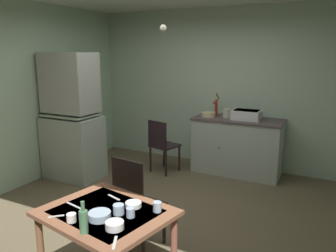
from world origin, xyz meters
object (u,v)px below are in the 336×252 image
(dining_table, at_px, (106,222))
(glass_bottle, at_px, (84,221))
(mixing_bowl_counter, at_px, (208,114))
(hand_pump, at_px, (216,106))
(sink_basin, at_px, (246,115))
(chair_far_side, at_px, (136,202))
(serving_bowl_wide, at_px, (115,225))
(hutch_cabinet, at_px, (72,121))
(chair_by_counter, at_px, (162,144))
(teacup_mint, at_px, (157,207))

(dining_table, relative_size, glass_bottle, 4.72)
(mixing_bowl_counter, relative_size, glass_bottle, 0.95)
(hand_pump, bearing_deg, sink_basin, -4.96)
(chair_far_side, relative_size, serving_bowl_wide, 7.22)
(hutch_cabinet, xyz_separation_m, chair_by_counter, (1.16, 0.80, -0.43))
(hutch_cabinet, distance_m, sink_basin, 2.74)
(dining_table, xyz_separation_m, teacup_mint, (0.37, 0.18, 0.14))
(chair_by_counter, xyz_separation_m, serving_bowl_wide, (1.12, -2.88, 0.27))
(mixing_bowl_counter, bearing_deg, serving_bowl_wide, -81.40)
(glass_bottle, bearing_deg, chair_far_side, 100.65)
(hutch_cabinet, distance_m, chair_far_side, 2.35)
(hutch_cabinet, xyz_separation_m, glass_bottle, (2.12, -2.22, -0.10))
(hutch_cabinet, xyz_separation_m, dining_table, (2.06, -1.89, -0.29))
(hutch_cabinet, relative_size, glass_bottle, 8.25)
(chair_by_counter, height_order, teacup_mint, chair_by_counter)
(sink_basin, bearing_deg, hutch_cabinet, -150.81)
(mixing_bowl_counter, bearing_deg, glass_bottle, -84.31)
(hand_pump, xyz_separation_m, dining_table, (0.19, -3.27, -0.46))
(mixing_bowl_counter, bearing_deg, hand_pump, 45.44)
(sink_basin, bearing_deg, chair_by_counter, -156.38)
(hutch_cabinet, xyz_separation_m, serving_bowl_wide, (2.28, -2.08, -0.17))
(mixing_bowl_counter, bearing_deg, chair_by_counter, -141.51)
(chair_by_counter, bearing_deg, hutch_cabinet, -145.52)
(mixing_bowl_counter, bearing_deg, hutch_cabinet, -144.09)
(mixing_bowl_counter, height_order, chair_by_counter, mixing_bowl_counter)
(sink_basin, xyz_separation_m, serving_bowl_wide, (-0.11, -3.41, -0.24))
(hand_pump, distance_m, dining_table, 3.31)
(glass_bottle, bearing_deg, teacup_mint, 58.93)
(sink_basin, height_order, glass_bottle, sink_basin)
(hutch_cabinet, relative_size, hand_pump, 5.01)
(mixing_bowl_counter, distance_m, chair_far_side, 2.59)
(sink_basin, bearing_deg, teacup_mint, -89.21)
(hutch_cabinet, xyz_separation_m, teacup_mint, (2.43, -1.71, -0.15))
(hand_pump, xyz_separation_m, teacup_mint, (0.56, -3.09, -0.32))
(hand_pump, bearing_deg, chair_far_side, -88.36)
(chair_far_side, bearing_deg, glass_bottle, -79.35)
(sink_basin, relative_size, hand_pump, 1.13)
(teacup_mint, bearing_deg, hutch_cabinet, 144.86)
(teacup_mint, bearing_deg, dining_table, -154.34)
(hutch_cabinet, bearing_deg, teacup_mint, -35.14)
(sink_basin, bearing_deg, serving_bowl_wide, -91.78)
(mixing_bowl_counter, height_order, serving_bowl_wide, mixing_bowl_counter)
(sink_basin, distance_m, chair_far_side, 2.68)
(hand_pump, relative_size, teacup_mint, 4.83)
(hutch_cabinet, height_order, chair_by_counter, hutch_cabinet)
(dining_table, relative_size, teacup_mint, 13.84)
(chair_by_counter, xyz_separation_m, glass_bottle, (0.96, -3.02, 0.33))
(serving_bowl_wide, distance_m, teacup_mint, 0.40)
(sink_basin, xyz_separation_m, chair_by_counter, (-1.23, -0.54, -0.51))
(chair_far_side, height_order, chair_by_counter, chair_far_side)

